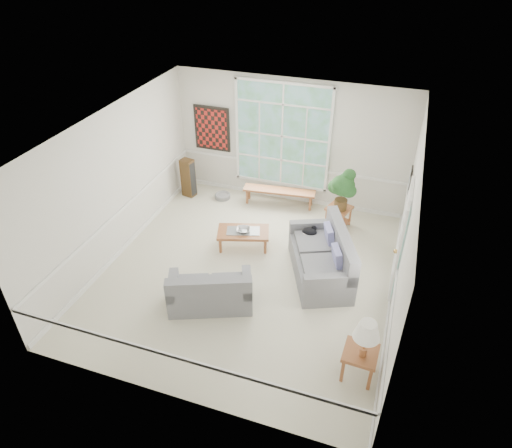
% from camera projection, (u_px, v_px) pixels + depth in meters
% --- Properties ---
extents(floor, '(5.50, 6.00, 0.01)m').
position_uv_depth(floor, '(248.00, 272.00, 9.03)').
color(floor, beige).
rests_on(floor, ground).
extents(ceiling, '(5.50, 6.00, 0.02)m').
position_uv_depth(ceiling, '(246.00, 130.00, 7.34)').
color(ceiling, white).
rests_on(ceiling, ground).
extents(wall_back, '(5.50, 0.02, 3.00)m').
position_uv_depth(wall_back, '(291.00, 143.00, 10.53)').
color(wall_back, silver).
rests_on(wall_back, ground).
extents(wall_front, '(5.50, 0.02, 3.00)m').
position_uv_depth(wall_front, '(169.00, 327.00, 5.84)').
color(wall_front, silver).
rests_on(wall_front, ground).
extents(wall_left, '(0.02, 6.00, 3.00)m').
position_uv_depth(wall_left, '(115.00, 184.00, 8.91)').
color(wall_left, silver).
rests_on(wall_left, ground).
extents(wall_right, '(0.02, 6.00, 3.00)m').
position_uv_depth(wall_right, '(405.00, 237.00, 7.46)').
color(wall_right, silver).
rests_on(wall_right, ground).
extents(window_back, '(2.30, 0.08, 2.40)m').
position_uv_depth(window_back, '(282.00, 136.00, 10.47)').
color(window_back, white).
rests_on(window_back, wall_back).
extents(entry_door, '(0.08, 0.90, 2.10)m').
position_uv_depth(entry_door, '(400.00, 238.00, 8.19)').
color(entry_door, white).
rests_on(entry_door, floor).
extents(door_sidelight, '(0.08, 0.26, 1.90)m').
position_uv_depth(door_sidelight, '(399.00, 255.00, 7.64)').
color(door_sidelight, white).
rests_on(door_sidelight, wall_right).
extents(wall_art, '(0.90, 0.06, 1.10)m').
position_uv_depth(wall_art, '(212.00, 129.00, 10.95)').
color(wall_art, maroon).
rests_on(wall_art, wall_back).
extents(wall_frame_near, '(0.04, 0.26, 0.32)m').
position_uv_depth(wall_frame_near, '(409.00, 184.00, 8.81)').
color(wall_frame_near, black).
rests_on(wall_frame_near, wall_right).
extents(wall_frame_far, '(0.04, 0.26, 0.32)m').
position_uv_depth(wall_frame_far, '(411.00, 175.00, 9.12)').
color(wall_frame_far, black).
rests_on(wall_frame_far, wall_right).
extents(loveseat_right, '(1.61, 2.08, 1.00)m').
position_uv_depth(loveseat_right, '(321.00, 254.00, 8.69)').
color(loveseat_right, slate).
rests_on(loveseat_right, floor).
extents(loveseat_front, '(1.65, 1.26, 0.80)m').
position_uv_depth(loveseat_front, '(210.00, 287.00, 8.09)').
color(loveseat_front, slate).
rests_on(loveseat_front, floor).
extents(coffee_table, '(1.19, 0.87, 0.40)m').
position_uv_depth(coffee_table, '(243.00, 239.00, 9.62)').
color(coffee_table, brown).
rests_on(coffee_table, floor).
extents(pewter_bowl, '(0.41, 0.41, 0.08)m').
position_uv_depth(pewter_bowl, '(243.00, 230.00, 9.48)').
color(pewter_bowl, '#99999D').
rests_on(pewter_bowl, coffee_table).
extents(window_bench, '(1.75, 0.54, 0.40)m').
position_uv_depth(window_bench, '(279.00, 197.00, 11.03)').
color(window_bench, brown).
rests_on(window_bench, floor).
extents(end_table, '(0.62, 0.62, 0.49)m').
position_uv_depth(end_table, '(338.00, 216.00, 10.25)').
color(end_table, brown).
rests_on(end_table, floor).
extents(houseplant, '(0.57, 0.57, 0.96)m').
position_uv_depth(houseplant, '(342.00, 190.00, 9.78)').
color(houseplant, '#214E20').
rests_on(houseplant, end_table).
extents(side_table, '(0.53, 0.53, 0.52)m').
position_uv_depth(side_table, '(359.00, 363.00, 6.89)').
color(side_table, brown).
rests_on(side_table, floor).
extents(table_lamp, '(0.39, 0.39, 0.67)m').
position_uv_depth(table_lamp, '(365.00, 340.00, 6.50)').
color(table_lamp, silver).
rests_on(table_lamp, side_table).
extents(pet_bed, '(0.52, 0.52, 0.12)m').
position_uv_depth(pet_bed, '(223.00, 196.00, 11.35)').
color(pet_bed, gray).
rests_on(pet_bed, floor).
extents(floor_speaker, '(0.35, 0.30, 0.97)m').
position_uv_depth(floor_speaker, '(188.00, 178.00, 11.24)').
color(floor_speaker, '#442D15').
rests_on(floor_speaker, floor).
extents(cat, '(0.35, 0.30, 0.14)m').
position_uv_depth(cat, '(309.00, 231.00, 9.18)').
color(cat, black).
rests_on(cat, loveseat_right).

